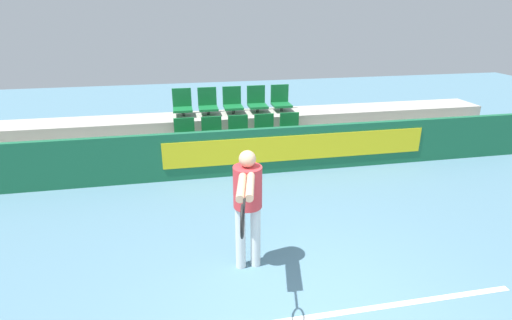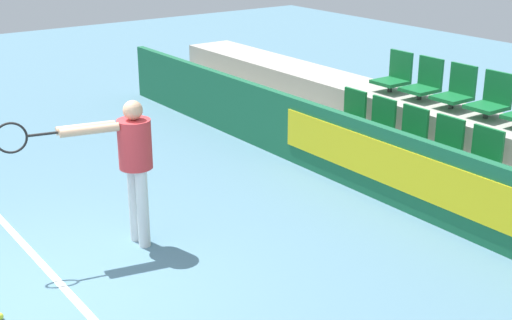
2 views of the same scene
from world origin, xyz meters
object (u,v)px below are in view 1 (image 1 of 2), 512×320
Objects in this scene: stadium_chair_1 at (212,134)px; stadium_chair_6 at (208,103)px; stadium_chair_0 at (185,136)px; stadium_chair_8 at (257,101)px; stadium_chair_2 at (239,133)px; stadium_chair_3 at (265,131)px; stadium_chair_5 at (182,105)px; stadium_chair_9 at (281,100)px; stadium_chair_4 at (291,130)px; tennis_player at (247,199)px; stadium_chair_7 at (233,102)px.

stadium_chair_6 reaches higher than stadium_chair_1.
stadium_chair_8 reaches higher than stadium_chair_0.
stadium_chair_2 is 0.57m from stadium_chair_3.
stadium_chair_5 is at bearing 180.00° from stadium_chair_6.
stadium_chair_0 is 1.00× the size of stadium_chair_5.
stadium_chair_9 is (0.57, 0.00, 0.00)m from stadium_chair_8.
stadium_chair_2 and stadium_chair_4 have the same top height.
stadium_chair_2 and stadium_chair_3 have the same top height.
stadium_chair_2 is 1.16m from stadium_chair_6.
stadium_chair_3 is at bearing -90.00° from stadium_chair_8.
stadium_chair_0 and stadium_chair_2 have the same top height.
stadium_chair_6 is 1.00× the size of stadium_chair_8.
stadium_chair_3 is 1.52m from stadium_chair_6.
stadium_chair_8 is (0.57, 0.90, 0.45)m from stadium_chair_2.
stadium_chair_6 is at bearing 103.38° from tennis_player.
stadium_chair_1 is at bearing -152.31° from stadium_chair_9.
stadium_chair_1 is at bearing 180.00° from stadium_chair_3.
stadium_chair_7 and stadium_chair_8 have the same top height.
stadium_chair_6 reaches higher than stadium_chair_4.
stadium_chair_4 is 1.99m from stadium_chair_6.
stadium_chair_1 is at bearing 103.64° from tennis_player.
stadium_chair_6 is 4.67m from tennis_player.
tennis_player is (0.09, -4.67, -0.12)m from stadium_chair_6.
stadium_chair_7 is 1.14m from stadium_chair_9.
stadium_chair_3 is 1.16m from stadium_chair_7.
stadium_chair_8 reaches higher than stadium_chair_3.
stadium_chair_5 is 4.71m from tennis_player.
stadium_chair_0 is 1.00× the size of stadium_chair_6.
stadium_chair_2 is 1.00× the size of stadium_chair_4.
stadium_chair_0 is 1.52m from stadium_chair_7.
stadium_chair_4 is at bearing -21.48° from stadium_chair_5.
stadium_chair_0 is 3.84m from tennis_player.
stadium_chair_5 reaches higher than stadium_chair_2.
stadium_chair_6 is (0.57, 0.00, 0.00)m from stadium_chair_5.
stadium_chair_1 is 1.14m from stadium_chair_3.
stadium_chair_9 is (1.72, 0.00, 0.00)m from stadium_chair_6.
stadium_chair_6 is at bearing 180.00° from stadium_chair_8.
stadium_chair_3 is (1.14, 0.00, 0.00)m from stadium_chair_1.
stadium_chair_5 is 1.00× the size of stadium_chair_9.
stadium_chair_8 is at bearing 180.00° from stadium_chair_9.
stadium_chair_7 is 0.57m from stadium_chair_8.
tennis_player is at bearing -81.95° from stadium_chair_5.
stadium_chair_8 and stadium_chair_9 have the same top height.
stadium_chair_8 is at bearing 122.42° from stadium_chair_4.
tennis_player reaches higher than stadium_chair_9.
stadium_chair_2 is at bearing -38.21° from stadium_chair_5.
stadium_chair_0 is at bearing 180.00° from stadium_chair_1.
stadium_chair_0 is at bearing 112.23° from tennis_player.
stadium_chair_2 is 1.16m from stadium_chair_8.
stadium_chair_2 is at bearing -141.79° from stadium_chair_9.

